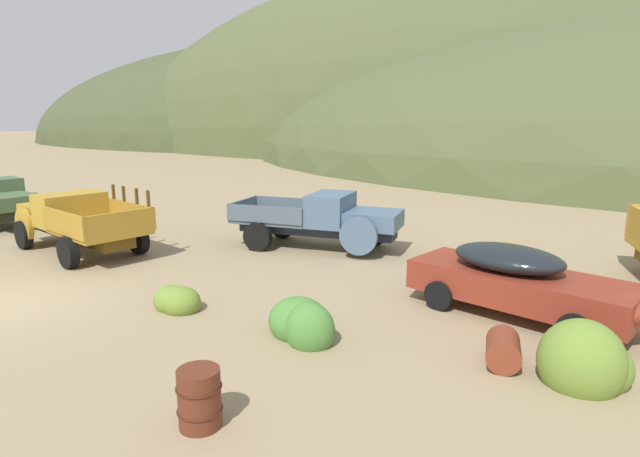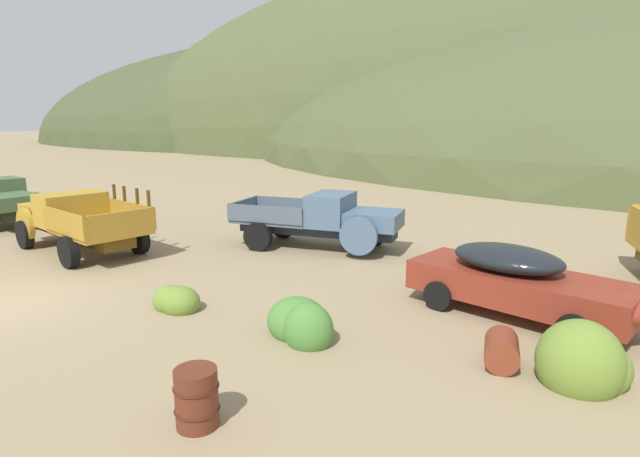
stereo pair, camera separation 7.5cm
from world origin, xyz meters
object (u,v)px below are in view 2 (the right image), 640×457
at_px(car_rust_red, 525,282).
at_px(oil_drum_by_truck, 197,398).
at_px(oil_drum_tipped, 502,350).
at_px(truck_mustard, 74,220).
at_px(truck_chalk_blue, 328,220).

relative_size(car_rust_red, oil_drum_by_truck, 6.02).
relative_size(oil_drum_tipped, oil_drum_by_truck, 1.07).
bearing_deg(oil_drum_by_truck, oil_drum_tipped, 43.93).
xyz_separation_m(truck_mustard, oil_drum_by_truck, (10.02, -6.80, -0.56)).
height_order(truck_mustard, oil_drum_tipped, truck_mustard).
distance_m(truck_chalk_blue, car_rust_red, 7.46).
distance_m(car_rust_red, oil_drum_by_truck, 7.48).
distance_m(truck_mustard, oil_drum_by_truck, 12.13).
distance_m(truck_mustard, oil_drum_tipped, 14.21).
relative_size(truck_chalk_blue, car_rust_red, 1.09).
bearing_deg(oil_drum_tipped, truck_chalk_blue, 132.97).
bearing_deg(truck_mustard, oil_drum_by_truck, 164.18).
xyz_separation_m(truck_chalk_blue, car_rust_red, (6.33, -3.95, -0.18)).
xyz_separation_m(truck_chalk_blue, oil_drum_tipped, (6.09, -6.54, -0.70)).
bearing_deg(truck_chalk_blue, oil_drum_by_truck, -80.72).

